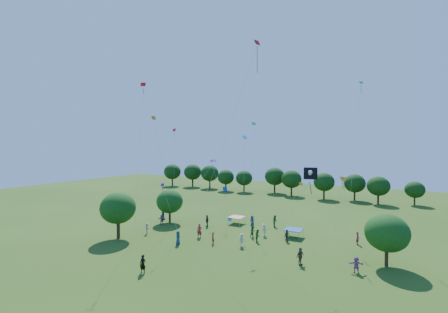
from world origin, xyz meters
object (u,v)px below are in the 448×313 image
at_px(tent_red_stripe, 237,217).
at_px(man_in_black, 143,264).
at_px(near_tree_west, 118,208).
at_px(red_high_kite, 245,81).
at_px(pirate_kite, 310,174).
at_px(near_tree_north, 170,201).
at_px(near_tree_east, 387,233).
at_px(tent_blue, 294,230).

relative_size(tent_red_stripe, man_in_black, 1.23).
bearing_deg(near_tree_west, red_high_kite, 15.58).
bearing_deg(man_in_black, pirate_kite, 16.21).
bearing_deg(red_high_kite, tent_red_stripe, 121.60).
xyz_separation_m(near_tree_north, near_tree_east, (30.57, -3.08, 0.05)).
relative_size(tent_blue, red_high_kite, 0.09).
bearing_deg(near_tree_west, tent_red_stripe, 54.14).
bearing_deg(near_tree_east, near_tree_north, 174.25).
bearing_deg(pirate_kite, red_high_kite, 156.05).
bearing_deg(tent_red_stripe, man_in_black, -88.97).
relative_size(near_tree_east, tent_blue, 2.44).
height_order(near_tree_west, tent_blue, near_tree_west).
relative_size(near_tree_north, tent_red_stripe, 2.41).
bearing_deg(red_high_kite, pirate_kite, -23.95).
bearing_deg(near_tree_east, red_high_kite, -171.73).
relative_size(near_tree_north, tent_blue, 2.41).
distance_m(near_tree_east, tent_red_stripe, 22.34).
height_order(tent_red_stripe, pirate_kite, pirate_kite).
bearing_deg(tent_blue, pirate_kite, -67.21).
height_order(near_tree_east, tent_red_stripe, near_tree_east).
distance_m(near_tree_north, pirate_kite, 26.51).
distance_m(near_tree_west, near_tree_north, 9.85).
bearing_deg(near_tree_north, tent_red_stripe, 25.07).
relative_size(near_tree_west, red_high_kite, 0.26).
bearing_deg(red_high_kite, near_tree_north, 161.58).
xyz_separation_m(near_tree_west, tent_blue, (20.23, 11.73, -3.02)).
bearing_deg(near_tree_east, man_in_black, -147.06).
distance_m(pirate_kite, red_high_kite, 13.84).
relative_size(near_tree_east, tent_red_stripe, 2.44).
bearing_deg(man_in_black, tent_blue, 51.14).
bearing_deg(near_tree_east, pirate_kite, -137.35).
distance_m(tent_blue, man_in_black, 20.60).
xyz_separation_m(near_tree_west, tent_red_stripe, (10.37, 14.34, -3.02)).
height_order(near_tree_east, tent_blue, near_tree_east).
xyz_separation_m(near_tree_east, man_in_black, (-20.49, -13.28, -2.56)).
bearing_deg(pirate_kite, tent_blue, 112.79).
distance_m(man_in_black, red_high_kite, 22.74).
bearing_deg(tent_red_stripe, tent_blue, -14.82).
distance_m(near_tree_west, pirate_kite, 25.45).
relative_size(tent_blue, man_in_black, 1.23).
xyz_separation_m(near_tree_west, near_tree_north, (0.66, 9.80, -0.65)).
distance_m(near_tree_east, man_in_black, 24.55).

